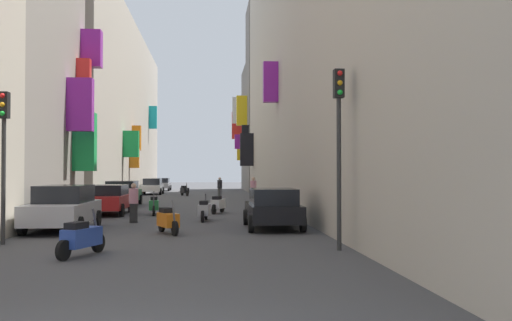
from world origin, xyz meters
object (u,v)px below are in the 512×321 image
Objects in this scene: pedestrian_near_right at (220,188)px; traffic_light_near_corner at (339,128)px; scooter_black at (185,190)px; scooter_green at (154,205)px; pedestrian_crossing at (253,191)px; parked_car_white at (152,186)px; scooter_silver at (204,210)px; parked_car_red at (108,199)px; traffic_light_far_corner at (4,140)px; parked_car_grey at (161,184)px; parked_car_green at (122,193)px; parked_car_black at (273,208)px; parked_car_silver at (64,207)px; scooter_blue at (81,237)px; scooter_white at (218,204)px; scooter_orange at (168,220)px; pedestrian_near_left at (134,203)px.

pedestrian_near_right is 28.59m from traffic_light_near_corner.
traffic_light_near_corner is (5.50, -32.50, 2.74)m from scooter_black.
pedestrian_crossing is (5.33, 7.15, 0.40)m from scooter_green.
parked_car_white is 4.59m from scooter_black.
scooter_silver is 9.91m from traffic_light_near_corner.
traffic_light_far_corner is at bearing -95.03° from parked_car_red.
parked_car_white is at bearing 128.29° from pedestrian_near_right.
parked_car_red is 32.29m from parked_car_grey.
pedestrian_crossing is (4.80, -13.10, 0.40)m from scooter_black.
pedestrian_crossing is at bearing 0.69° from parked_car_green.
parked_car_black is 13.89m from pedestrian_crossing.
scooter_silver is 1.06× the size of scooter_green.
traffic_light_near_corner is (2.60, -28.37, 2.40)m from pedestrian_near_right.
parked_car_silver is at bearing -89.86° from parked_car_white.
traffic_light_near_corner is at bearing 4.23° from scooter_blue.
parked_car_green is 7.94m from pedestrian_crossing.
parked_car_grey reaches higher than scooter_white.
scooter_orange is 24.28m from pedestrian_near_right.
parked_car_red is 2.48× the size of pedestrian_crossing.
scooter_orange is 0.36× the size of traffic_light_near_corner.
scooter_green is at bearing -69.71° from parked_car_green.
parked_car_white is at bearing 96.10° from scooter_green.
traffic_light_near_corner is at bearing -79.23° from parked_car_grey.
traffic_light_near_corner is (6.03, -12.25, 2.74)m from scooter_green.
pedestrian_near_left reaches higher than parked_car_grey.
scooter_blue is (2.08, -36.40, -0.29)m from parked_car_white.
pedestrian_near_left is (-5.32, 2.72, 0.03)m from parked_car_black.
scooter_black is 30.90m from traffic_light_far_corner.
scooter_green is (2.61, -7.06, -0.32)m from parked_car_green.
parked_car_black is 6.13m from traffic_light_near_corner.
scooter_white is (5.51, 7.34, -0.35)m from parked_car_silver.
scooter_blue is (-1.72, -4.67, 0.00)m from scooter_orange.
parked_car_silver is at bearing -119.33° from pedestrian_crossing.
parked_car_grey is 2.27× the size of scooter_orange.
scooter_orange is 0.40× the size of traffic_light_far_corner.
parked_car_red is 0.99× the size of traffic_light_far_corner.
pedestrian_near_right reaches higher than parked_car_white.
pedestrian_crossing is (7.55, 6.74, 0.11)m from parked_car_red.
parked_car_black is 2.30× the size of pedestrian_crossing.
scooter_green is at bearing 126.16° from parked_car_black.
parked_car_green is 2.66× the size of pedestrian_near_left.
traffic_light_far_corner is (-0.65, -43.04, 2.22)m from parked_car_grey.
scooter_black is 33.08m from traffic_light_near_corner.
traffic_light_near_corner is (8.64, -19.31, 2.42)m from parked_car_green.
traffic_light_far_corner is (-3.17, -10.33, 2.48)m from scooter_green.
scooter_blue is (-3.51, -13.38, 0.00)m from scooter_white.
pedestrian_near_right is (3.88, 28.85, 0.34)m from scooter_blue.
parked_car_black is at bearing -76.23° from parked_car_white.
parked_car_green is (-0.39, 6.64, 0.03)m from parked_car_red.
scooter_silver is at bearing -92.93° from pedestrian_near_right.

